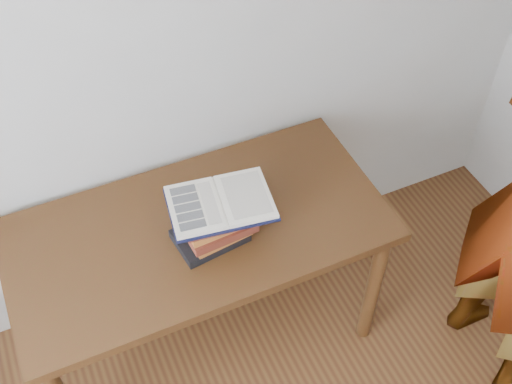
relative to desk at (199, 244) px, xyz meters
name	(u,v)px	position (x,y,z in m)	size (l,w,h in m)	color
desk	(199,244)	(0.00, 0.00, 0.00)	(1.35, 0.67, 0.72)	#401E10
book_stack	(215,225)	(0.04, -0.07, 0.17)	(0.28, 0.21, 0.15)	black
open_book	(221,203)	(0.07, -0.06, 0.26)	(0.38, 0.29, 0.03)	black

